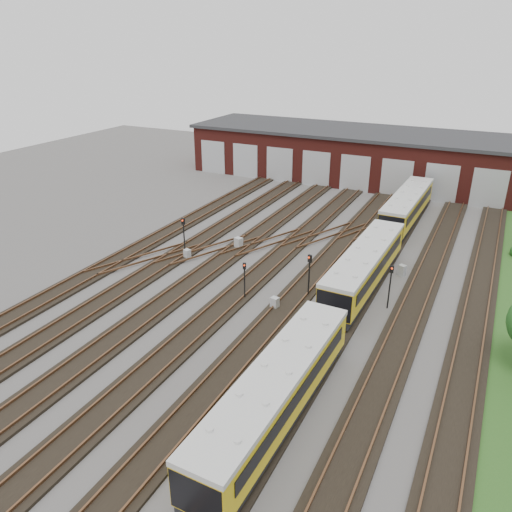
% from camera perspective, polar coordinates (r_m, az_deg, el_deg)
% --- Properties ---
extents(ground, '(120.00, 120.00, 0.00)m').
position_cam_1_polar(ground, '(33.11, -2.41, -8.15)').
color(ground, '#484543').
rests_on(ground, ground).
extents(track_network, '(30.40, 70.00, 0.33)m').
position_cam_1_polar(track_network, '(33.56, -2.18, -7.45)').
color(track_network, black).
rests_on(track_network, ground).
extents(maintenance_shed, '(51.00, 12.50, 6.35)m').
position_cam_1_polar(maintenance_shed, '(67.44, 14.38, 10.90)').
color(maintenance_shed, '#541915').
rests_on(maintenance_shed, ground).
extents(metro_train, '(2.77, 45.81, 2.84)m').
position_cam_1_polar(metro_train, '(37.98, 12.31, -1.21)').
color(metro_train, black).
rests_on(metro_train, ground).
extents(signal_mast_0, '(0.30, 0.28, 3.44)m').
position_cam_1_polar(signal_mast_0, '(43.00, -8.26, 2.73)').
color(signal_mast_0, black).
rests_on(signal_mast_0, ground).
extents(signal_mast_1, '(0.27, 0.26, 2.90)m').
position_cam_1_polar(signal_mast_1, '(35.52, -1.33, -2.33)').
color(signal_mast_1, black).
rests_on(signal_mast_1, ground).
extents(signal_mast_2, '(0.32, 0.31, 3.32)m').
position_cam_1_polar(signal_mast_2, '(35.99, 6.11, -1.61)').
color(signal_mast_2, black).
rests_on(signal_mast_2, ground).
extents(signal_mast_3, '(0.27, 0.26, 3.29)m').
position_cam_1_polar(signal_mast_3, '(35.46, 15.10, -2.83)').
color(signal_mast_3, black).
rests_on(signal_mast_3, ground).
extents(relay_cabinet_0, '(0.64, 0.58, 0.88)m').
position_cam_1_polar(relay_cabinet_0, '(42.97, -7.86, 0.20)').
color(relay_cabinet_0, '#A2A6A7').
rests_on(relay_cabinet_0, ground).
extents(relay_cabinet_1, '(0.77, 0.70, 1.08)m').
position_cam_1_polar(relay_cabinet_1, '(44.58, -2.01, 1.45)').
color(relay_cabinet_1, '#A2A6A7').
rests_on(relay_cabinet_1, ground).
extents(relay_cabinet_2, '(0.62, 0.56, 0.89)m').
position_cam_1_polar(relay_cabinet_2, '(34.96, 2.16, -5.41)').
color(relay_cabinet_2, '#A2A6A7').
rests_on(relay_cabinet_2, ground).
extents(relay_cabinet_3, '(0.67, 0.62, 0.89)m').
position_cam_1_polar(relay_cabinet_3, '(41.34, 16.35, -1.58)').
color(relay_cabinet_3, '#A2A6A7').
rests_on(relay_cabinet_3, ground).
extents(relay_cabinet_4, '(0.69, 0.63, 0.94)m').
position_cam_1_polar(relay_cabinet_4, '(44.56, 11.36, 0.87)').
color(relay_cabinet_4, '#A2A6A7').
rests_on(relay_cabinet_4, ground).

